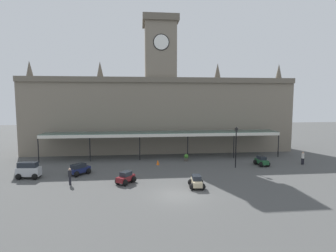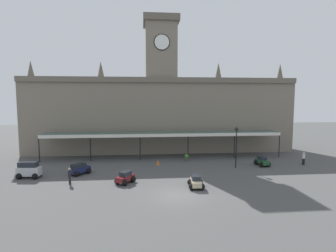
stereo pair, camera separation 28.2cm
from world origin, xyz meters
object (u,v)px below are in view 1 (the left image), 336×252
at_px(car_silver_van, 29,171).
at_px(planter_forecourt_centre, 186,157).
at_px(car_green_sedan, 262,162).
at_px(pedestrian_near_entrance, 303,158).
at_px(pedestrian_beside_cars, 70,176).
at_px(car_navy_estate, 80,170).
at_px(car_beige_sedan, 196,182).
at_px(traffic_cone, 158,162).
at_px(car_maroon_sedan, 126,178).
at_px(victorian_lamppost, 236,142).

relative_size(car_silver_van, planter_forecourt_centre, 2.58).
xyz_separation_m(car_green_sedan, pedestrian_near_entrance, (5.52, -0.06, 0.41)).
height_order(car_silver_van, pedestrian_beside_cars, car_silver_van).
xyz_separation_m(car_navy_estate, pedestrian_near_entrance, (27.68, 1.89, 0.34)).
bearing_deg(car_beige_sedan, pedestrian_near_entrance, 25.82).
distance_m(car_green_sedan, traffic_cone, 13.28).
xyz_separation_m(car_maroon_sedan, planter_forecourt_centre, (7.72, 9.00, -0.01)).
height_order(car_beige_sedan, planter_forecourt_centre, car_beige_sedan).
bearing_deg(planter_forecourt_centre, car_green_sedan, -20.51).
xyz_separation_m(car_beige_sedan, pedestrian_beside_cars, (-12.25, 2.16, 0.41)).
relative_size(car_maroon_sedan, car_green_sedan, 1.06).
relative_size(car_navy_estate, pedestrian_near_entrance, 1.43).
relative_size(car_maroon_sedan, victorian_lamppost, 0.44).
height_order(car_beige_sedan, car_navy_estate, car_navy_estate).
height_order(car_green_sedan, pedestrian_near_entrance, pedestrian_near_entrance).
height_order(victorian_lamppost, planter_forecourt_centre, victorian_lamppost).
relative_size(car_silver_van, traffic_cone, 3.78).
height_order(car_silver_van, car_green_sedan, car_silver_van).
bearing_deg(planter_forecourt_centre, pedestrian_near_entrance, -13.37).
bearing_deg(car_beige_sedan, car_maroon_sedan, 163.27).
distance_m(victorian_lamppost, planter_forecourt_centre, 7.32).
height_order(car_green_sedan, planter_forecourt_centre, car_green_sedan).
distance_m(car_silver_van, traffic_cone, 14.82).
bearing_deg(traffic_cone, car_navy_estate, -157.83).
height_order(car_navy_estate, planter_forecourt_centre, car_navy_estate).
relative_size(car_beige_sedan, pedestrian_near_entrance, 1.26).
xyz_separation_m(car_silver_van, car_navy_estate, (5.11, 0.85, -0.24)).
bearing_deg(car_maroon_sedan, car_beige_sedan, -16.73).
distance_m(car_maroon_sedan, planter_forecourt_centre, 11.86).
xyz_separation_m(car_navy_estate, planter_forecourt_centre, (13.00, 5.38, -0.07)).
relative_size(car_maroon_sedan, pedestrian_near_entrance, 1.35).
bearing_deg(pedestrian_beside_cars, car_green_sedan, 13.74).
distance_m(car_silver_van, car_navy_estate, 5.19).
relative_size(pedestrian_beside_cars, planter_forecourt_centre, 1.74).
relative_size(car_beige_sedan, victorian_lamppost, 0.42).
bearing_deg(car_green_sedan, car_beige_sedan, -142.93).
height_order(pedestrian_beside_cars, victorian_lamppost, victorian_lamppost).
bearing_deg(car_green_sedan, pedestrian_beside_cars, -166.26).
bearing_deg(car_maroon_sedan, pedestrian_near_entrance, 13.82).
bearing_deg(car_silver_van, planter_forecourt_centre, 18.97).
height_order(car_beige_sedan, car_silver_van, car_silver_van).
height_order(car_navy_estate, traffic_cone, car_navy_estate).
height_order(car_navy_estate, victorian_lamppost, victorian_lamppost).
relative_size(victorian_lamppost, traffic_cone, 7.73).
bearing_deg(traffic_cone, car_maroon_sedan, -116.98).
height_order(car_maroon_sedan, car_silver_van, car_silver_van).
bearing_deg(traffic_cone, car_beige_sedan, -71.69).
distance_m(car_green_sedan, pedestrian_near_entrance, 5.54).
xyz_separation_m(pedestrian_near_entrance, traffic_cone, (-18.69, 1.77, -0.58)).
bearing_deg(pedestrian_near_entrance, car_navy_estate, -176.09).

